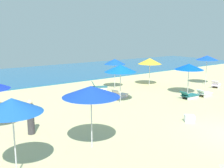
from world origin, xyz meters
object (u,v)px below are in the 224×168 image
object	(u,v)px
umbrella_8	(12,105)
beach_ball_1	(80,101)
lounge_chair_5_0	(120,95)
lounge_chair_3_0	(216,85)
beach_ball_2	(83,98)
umbrella_7	(150,61)
lounge_chair_1_0	(204,93)
umbrella_3	(207,58)
lounge_chair_9_0	(99,87)
cooler_box_0	(189,118)
umbrella_5	(120,68)
umbrella_1	(189,67)
umbrella_6	(91,91)
beachgoer_0	(31,118)
umbrella_9	(115,62)
lounge_chair_1_1	(189,95)

from	to	relation	value
umbrella_8	beach_ball_1	xyz separation A→B (m)	(6.32, 6.76, -2.28)
lounge_chair_5_0	lounge_chair_3_0	bearing A→B (deg)	-115.47
umbrella_8	beach_ball_2	distance (m)	10.34
umbrella_7	lounge_chair_1_0	bearing A→B (deg)	-87.01
umbrella_3	lounge_chair_9_0	bearing A→B (deg)	157.86
cooler_box_0	umbrella_8	bearing A→B (deg)	-142.59
umbrella_5	cooler_box_0	distance (m)	5.72
umbrella_1	lounge_chair_3_0	size ratio (longest dim) A/B	1.56
umbrella_5	umbrella_8	xyz separation A→B (m)	(-8.52, -5.14, 0.04)
lounge_chair_1_0	umbrella_6	size ratio (longest dim) A/B	0.49
umbrella_1	umbrella_3	bearing A→B (deg)	18.46
beachgoer_0	cooler_box_0	size ratio (longest dim) A/B	3.29
umbrella_9	cooler_box_0	xyz separation A→B (m)	(-2.03, -9.31, -2.12)
beachgoer_0	umbrella_1	bearing A→B (deg)	-154.95
lounge_chair_1_0	umbrella_5	distance (m)	6.99
umbrella_8	lounge_chair_9_0	bearing A→B (deg)	44.29
lounge_chair_3_0	beach_ball_1	world-z (taller)	lounge_chair_3_0
beach_ball_1	lounge_chair_5_0	bearing A→B (deg)	-9.63
umbrella_8	beach_ball_2	size ratio (longest dim) A/B	7.46
umbrella_1	lounge_chair_5_0	world-z (taller)	umbrella_1
umbrella_6	lounge_chair_9_0	bearing A→B (deg)	54.68
umbrella_3	cooler_box_0	bearing A→B (deg)	-149.95
umbrella_3	lounge_chair_9_0	world-z (taller)	umbrella_3
umbrella_6	umbrella_9	size ratio (longest dim) A/B	1.03
lounge_chair_5_0	umbrella_1	bearing A→B (deg)	-126.57
lounge_chair_3_0	beachgoer_0	bearing A→B (deg)	71.57
cooler_box_0	umbrella_3	bearing A→B (deg)	68.13
lounge_chair_5_0	umbrella_7	xyz separation A→B (m)	(5.13, 2.17, 1.96)
lounge_chair_1_0	umbrella_3	xyz separation A→B (m)	(4.19, 2.74, 2.23)
lounge_chair_5_0	umbrella_9	xyz separation A→B (m)	(1.79, 2.97, 2.06)
lounge_chair_1_1	lounge_chair_3_0	bearing A→B (deg)	-74.32
umbrella_1	beachgoer_0	world-z (taller)	umbrella_1
umbrella_1	lounge_chair_1_0	xyz separation A→B (m)	(0.41, -1.21, -1.92)
beachgoer_0	umbrella_9	bearing A→B (deg)	-126.34
lounge_chair_3_0	lounge_chair_9_0	xyz separation A→B (m)	(-8.87, 5.17, 0.05)
lounge_chair_5_0	umbrella_6	distance (m)	8.81
umbrella_5	beach_ball_1	distance (m)	3.53
lounge_chair_1_0	umbrella_6	distance (m)	12.05
beach_ball_2	lounge_chair_5_0	bearing A→B (deg)	-24.57
beach_ball_1	lounge_chair_3_0	bearing A→B (deg)	-11.79
lounge_chair_5_0	umbrella_6	xyz separation A→B (m)	(-6.15, -5.93, 2.15)
umbrella_9	lounge_chair_9_0	world-z (taller)	umbrella_9
cooler_box_0	lounge_chair_1_1	bearing A→B (deg)	75.62
cooler_box_0	beach_ball_1	size ratio (longest dim) A/B	1.80
umbrella_7	lounge_chair_9_0	world-z (taller)	umbrella_7
umbrella_8	umbrella_7	bearing A→B (deg)	30.14
lounge_chair_5_0	cooler_box_0	xyz separation A→B (m)	(-0.24, -6.35, -0.06)
umbrella_5	umbrella_9	bearing A→B (deg)	57.28
umbrella_9	umbrella_7	bearing A→B (deg)	-13.47
lounge_chair_3_0	umbrella_3	bearing A→B (deg)	-40.31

